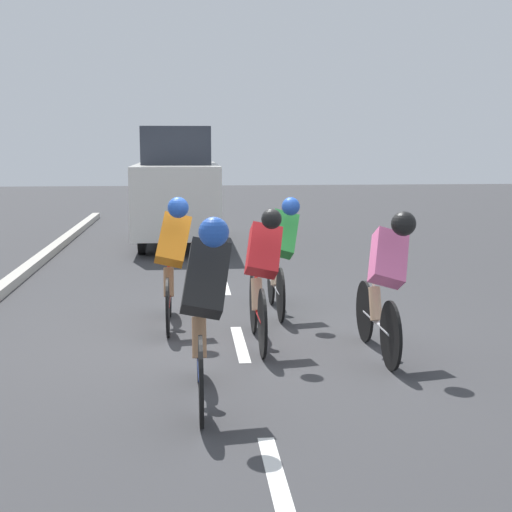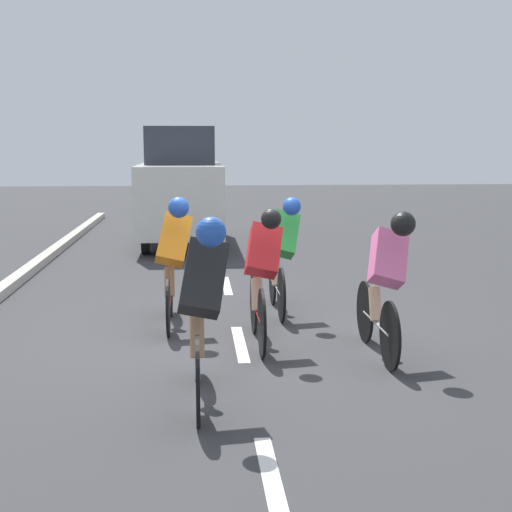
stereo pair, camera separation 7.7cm
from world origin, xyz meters
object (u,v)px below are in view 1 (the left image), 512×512
Objects in this scene: cyclist_pink at (386,279)px; cyclist_orange at (172,258)px; cyclist_red at (262,275)px; support_car at (177,188)px; cyclist_black at (204,306)px; cyclist_green at (281,252)px.

cyclist_orange is at bearing -32.74° from cyclist_pink.
cyclist_red is 0.40× the size of support_car.
cyclist_black reaches higher than cyclist_orange.
cyclist_black is (1.82, 1.17, 0.03)m from cyclist_pink.
cyclist_green is 0.40× the size of support_car.
cyclist_orange is 2.56m from cyclist_black.
support_car is (0.97, -7.92, 0.45)m from cyclist_red.
cyclist_orange is at bearing 90.21° from support_car.
cyclist_black reaches higher than cyclist_green.
cyclist_green is (-1.33, -0.57, -0.04)m from cyclist_orange.
cyclist_pink is 0.40× the size of support_car.
cyclist_orange is 1.45m from cyclist_green.
cyclist_orange is 0.99× the size of cyclist_green.
cyclist_red is 1.81m from cyclist_black.
cyclist_orange is 1.28m from cyclist_red.
cyclist_green is at bearing -105.18° from cyclist_red.
cyclist_red is at bearing 137.90° from cyclist_orange.
cyclist_red is 1.48m from cyclist_green.
cyclist_pink is (-2.13, 1.37, -0.02)m from cyclist_orange.
cyclist_orange reaches higher than cyclist_pink.
support_car reaches higher than cyclist_orange.
cyclist_pink is at bearing 156.51° from cyclist_red.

